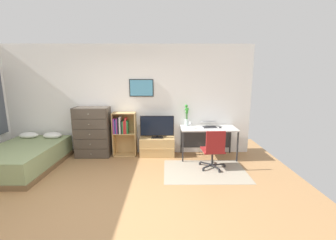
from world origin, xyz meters
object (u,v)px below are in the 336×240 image
tv_stand (157,147)px  dresser (93,132)px  television (157,127)px  computer_mouse (220,127)px  desk (208,132)px  bed (24,157)px  bamboo_vase (187,115)px  bookshelf (123,130)px  laptop (209,124)px  wine_glass (190,123)px  office_chair (214,149)px

tv_stand → dresser: bearing=-179.5°
television → computer_mouse: television is taller
desk → computer_mouse: (0.27, -0.11, 0.14)m
bed → desk: (4.05, 0.73, 0.36)m
desk → bamboo_vase: (-0.50, 0.14, 0.39)m
bookshelf → laptop: bearing=-2.6°
bookshelf → tv_stand: 0.94m
computer_mouse → bamboo_vase: (-0.77, 0.25, 0.25)m
television → bamboo_vase: 0.78m
tv_stand → wine_glass: (0.78, -0.21, 0.64)m
computer_mouse → bed: bearing=-171.8°
office_chair → bamboo_vase: 1.20m
bed → tv_stand: size_ratio=2.32×
bed → office_chair: 4.04m
television → office_chair: television is taller
television → bamboo_vase: bamboo_vase is taller
tv_stand → bamboo_vase: 1.07m
office_chair → laptop: laptop is taller
desk → office_chair: (-0.01, -0.81, -0.15)m
dresser → bamboo_vase: bamboo_vase is taller
dresser → bamboo_vase: bearing=2.8°
television → office_chair: (1.22, -0.83, -0.28)m
television → bed: bearing=-165.2°
desk → bookshelf: bearing=177.5°
television → laptop: size_ratio=2.04×
desk → wine_glass: 0.54m
bed → television: bearing=15.7°
bed → laptop: laptop is taller
bookshelf → office_chair: size_ratio=1.25×
desk → office_chair: size_ratio=1.53×
dresser → bamboo_vase: 2.33m
tv_stand → bed: bearing=-164.8°
bookshelf → dresser: bearing=-175.0°
bookshelf → bamboo_vase: bamboo_vase is taller
bed → dresser: size_ratio=1.61×
wine_glass → tv_stand: bearing=165.2°
tv_stand → bookshelf: bearing=176.7°
bed → tv_stand: 2.92m
bookshelf → tv_stand: bookshelf is taller
office_chair → laptop: size_ratio=2.14×
bamboo_vase → tv_stand: bearing=-172.3°
wine_glass → bed: bearing=-171.2°
office_chair → computer_mouse: size_ratio=8.27×
office_chair → computer_mouse: bearing=64.2°
laptop → computer_mouse: (0.24, -0.10, -0.04)m
tv_stand → desk: 1.29m
dresser → bookshelf: (0.72, 0.06, 0.03)m
bed → dresser: (1.25, 0.75, 0.36)m
television → office_chair: bearing=-34.2°
bed → office_chair: bearing=-0.3°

